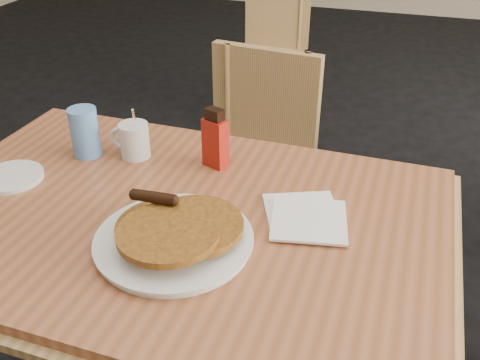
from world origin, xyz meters
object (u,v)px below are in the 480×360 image
Objects in this scene: chair_wall_extra at (273,39)px; pancake_plate at (174,235)px; blue_tumbler at (85,132)px; coffee_mug at (134,140)px; main_table at (173,227)px; syrup_bottle at (215,140)px; chair_main_far at (257,154)px.

chair_wall_extra is 2.60× the size of pancake_plate.
chair_wall_extra is at bearing 99.95° from pancake_plate.
blue_tumbler reaches higher than chair_wall_extra.
chair_wall_extra is 5.85× the size of coffee_mug.
coffee_mug is at bearing 133.93° from main_table.
syrup_bottle reaches higher than blue_tumbler.
blue_tumbler is (-0.34, -0.05, -0.01)m from syrup_bottle.
coffee_mug is at bearing 14.35° from blue_tumbler.
blue_tumbler is (-0.31, -0.55, 0.30)m from chair_main_far.
chair_wall_extra reaches higher than main_table.
pancake_plate is (0.07, -0.83, 0.25)m from chair_main_far.
syrup_bottle is at bearing 21.95° from coffee_mug.
main_table is 7.95× the size of syrup_bottle.
blue_tumbler is at bearing -151.49° from syrup_bottle.
blue_tumbler is (-0.32, 0.18, 0.11)m from main_table.
coffee_mug is 0.22m from syrup_bottle.
coffee_mug is 0.13m from blue_tumbler.
syrup_bottle is at bearing 85.12° from main_table.
syrup_bottle reaches higher than coffee_mug.
pancake_plate is 2.50× the size of blue_tumbler.
coffee_mug is 1.11× the size of blue_tumbler.
pancake_plate reaches higher than main_table.
coffee_mug is at bearing 129.17° from pancake_plate.
main_table is 1.47× the size of chair_wall_extra.
chair_wall_extra is at bearing 99.03° from main_table.
main_table is 8.59× the size of coffee_mug.
pancake_plate is 2.25× the size of coffee_mug.
coffee_mug reaches higher than chair_wall_extra.
chair_wall_extra is 2.29m from pancake_plate.
chair_wall_extra is 1.99m from blue_tumbler.
chair_main_far is 0.69m from blue_tumbler.
chair_main_far is 6.74× the size of blue_tumbler.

